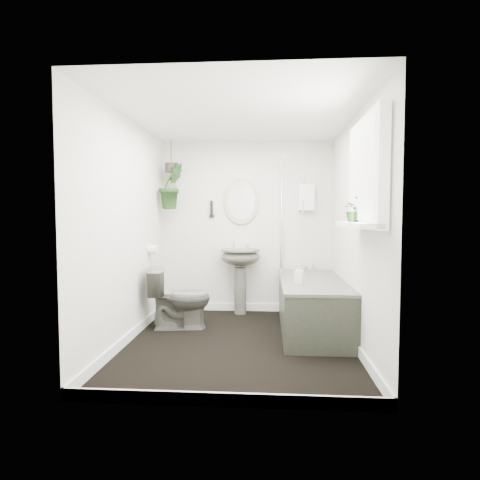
{
  "coord_description": "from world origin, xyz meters",
  "views": [
    {
      "loc": [
        0.29,
        -4.04,
        1.3
      ],
      "look_at": [
        0.0,
        0.15,
        1.05
      ],
      "focal_mm": 30.0,
      "sensor_mm": 36.0,
      "label": 1
    }
  ],
  "objects": [
    {
      "name": "window_recess",
      "position": [
        1.09,
        -0.7,
        1.65
      ],
      "size": [
        0.08,
        1.0,
        0.9
      ],
      "primitive_type": "cube",
      "color": "white",
      "rests_on": "wall_right"
    },
    {
      "name": "wall_back",
      "position": [
        0.0,
        1.41,
        1.15
      ],
      "size": [
        2.3,
        0.02,
        2.3
      ],
      "primitive_type": "cube",
      "color": "white",
      "rests_on": "ground"
    },
    {
      "name": "wall_front",
      "position": [
        0.0,
        -1.41,
        1.15
      ],
      "size": [
        2.3,
        0.02,
        2.3
      ],
      "primitive_type": "cube",
      "color": "white",
      "rests_on": "ground"
    },
    {
      "name": "toilet_roll_holder",
      "position": [
        -1.1,
        0.7,
        0.9
      ],
      "size": [
        0.11,
        0.11,
        0.11
      ],
      "primitive_type": "cylinder",
      "rotation": [
        0.0,
        1.57,
        0.0
      ],
      "color": "white",
      "rests_on": "wall_left"
    },
    {
      "name": "window_sill",
      "position": [
        1.02,
        -0.7,
        1.23
      ],
      "size": [
        0.18,
        1.0,
        0.04
      ],
      "primitive_type": "cube",
      "color": "white",
      "rests_on": "wall_right"
    },
    {
      "name": "soap_bottle",
      "position": [
        0.63,
        0.25,
        0.68
      ],
      "size": [
        0.12,
        0.12,
        0.21
      ],
      "primitive_type": "imported",
      "rotation": [
        0.0,
        0.0,
        -0.34
      ],
      "color": "#2B2425",
      "rests_on": "bathtub"
    },
    {
      "name": "sill_plant",
      "position": [
        1.03,
        -0.55,
        1.36
      ],
      "size": [
        0.22,
        0.2,
        0.21
      ],
      "primitive_type": "imported",
      "rotation": [
        0.0,
        0.0,
        0.19
      ],
      "color": "black",
      "rests_on": "window_sill"
    },
    {
      "name": "window_blinds",
      "position": [
        1.04,
        -0.7,
        1.65
      ],
      "size": [
        0.01,
        0.86,
        0.76
      ],
      "primitive_type": "cube",
      "color": "white",
      "rests_on": "wall_right"
    },
    {
      "name": "oval_mirror",
      "position": [
        -0.07,
        1.37,
        1.5
      ],
      "size": [
        0.46,
        0.03,
        0.62
      ],
      "primitive_type": "ellipsoid",
      "color": "tan",
      "rests_on": "wall_back"
    },
    {
      "name": "wall_left",
      "position": [
        -1.16,
        0.0,
        1.15
      ],
      "size": [
        0.02,
        2.8,
        2.3
      ],
      "primitive_type": "cube",
      "color": "white",
      "rests_on": "ground"
    },
    {
      "name": "wall_sconce",
      "position": [
        -0.47,
        1.36,
        1.4
      ],
      "size": [
        0.04,
        0.04,
        0.22
      ],
      "primitive_type": "cylinder",
      "color": "black",
      "rests_on": "wall_back"
    },
    {
      "name": "bath_screen",
      "position": [
        0.47,
        0.99,
        1.28
      ],
      "size": [
        0.04,
        0.72,
        1.4
      ],
      "primitive_type": null,
      "color": "silver",
      "rests_on": "bathtub"
    },
    {
      "name": "wall_right",
      "position": [
        1.16,
        0.0,
        1.15
      ],
      "size": [
        0.02,
        2.8,
        2.3
      ],
      "primitive_type": "cube",
      "color": "white",
      "rests_on": "ground"
    },
    {
      "name": "hanging_plant",
      "position": [
        -0.97,
        1.16,
        1.69
      ],
      "size": [
        0.42,
        0.42,
        0.6
      ],
      "primitive_type": "imported",
      "rotation": [
        0.0,
        0.0,
        0.72
      ],
      "color": "black",
      "rests_on": "ceiling"
    },
    {
      "name": "shower_box",
      "position": [
        0.8,
        1.34,
        1.55
      ],
      "size": [
        0.2,
        0.1,
        0.35
      ],
      "primitive_type": "cube",
      "color": "white",
      "rests_on": "wall_back"
    },
    {
      "name": "toilet",
      "position": [
        -0.72,
        0.49,
        0.35
      ],
      "size": [
        0.75,
        0.5,
        0.71
      ],
      "primitive_type": "imported",
      "rotation": [
        0.0,
        0.0,
        1.72
      ],
      "color": "#4C4C44",
      "rests_on": "floor"
    },
    {
      "name": "hanging_pot",
      "position": [
        -0.97,
        1.16,
        1.93
      ],
      "size": [
        0.16,
        0.16,
        0.12
      ],
      "primitive_type": "cylinder",
      "color": "#312921",
      "rests_on": "ceiling"
    },
    {
      "name": "skirting",
      "position": [
        0.0,
        0.0,
        0.05
      ],
      "size": [
        2.3,
        2.8,
        0.1
      ],
      "primitive_type": "cube",
      "color": "white",
      "rests_on": "floor"
    },
    {
      "name": "floor",
      "position": [
        0.0,
        0.0,
        -0.01
      ],
      "size": [
        2.3,
        2.8,
        0.02
      ],
      "primitive_type": "cube",
      "color": "black",
      "rests_on": "ground"
    },
    {
      "name": "bathtub",
      "position": [
        0.8,
        0.5,
        0.29
      ],
      "size": [
        0.72,
        1.72,
        0.58
      ],
      "primitive_type": null,
      "color": "#4C4C44",
      "rests_on": "floor"
    },
    {
      "name": "pedestal_sink",
      "position": [
        -0.07,
        1.23,
        0.43
      ],
      "size": [
        0.59,
        0.54,
        0.87
      ],
      "primitive_type": null,
      "rotation": [
        0.0,
        0.0,
        0.23
      ],
      "color": "#4C4C44",
      "rests_on": "floor"
    },
    {
      "name": "ceiling",
      "position": [
        0.0,
        0.0,
        2.31
      ],
      "size": [
        2.3,
        2.8,
        0.02
      ],
      "primitive_type": "cube",
      "color": "white",
      "rests_on": "ground"
    }
  ]
}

